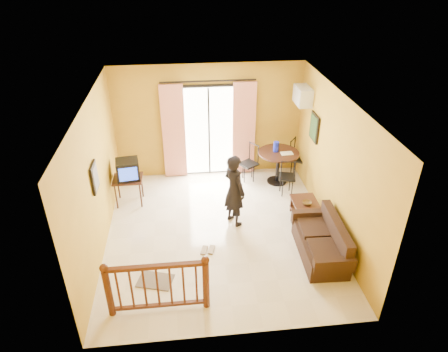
{
  "coord_description": "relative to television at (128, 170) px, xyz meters",
  "views": [
    {
      "loc": [
        -0.62,
        -6.46,
        5.08
      ],
      "look_at": [
        0.12,
        0.2,
        1.2
      ],
      "focal_mm": 32.0,
      "sensor_mm": 36.0,
      "label": 1
    }
  ],
  "objects": [
    {
      "name": "sandals",
      "position": [
        1.59,
        -1.86,
        -0.84
      ],
      "size": [
        0.31,
        0.27,
        0.03
      ],
      "color": "brown",
      "rests_on": "ground"
    },
    {
      "name": "room_shell",
      "position": [
        1.87,
        -1.3,
        0.85
      ],
      "size": [
        5.0,
        5.0,
        5.0
      ],
      "color": "white",
      "rests_on": "ground"
    },
    {
      "name": "serving_tray",
      "position": [
        3.65,
        0.44,
        -0.03
      ],
      "size": [
        0.29,
        0.19,
        0.02
      ],
      "primitive_type": "cube",
      "rotation": [
        0.0,
        0.0,
        0.04
      ],
      "color": "#EAE7C7",
      "rests_on": "dining_table"
    },
    {
      "name": "bowl",
      "position": [
        3.72,
        -1.11,
        -0.41
      ],
      "size": [
        0.22,
        0.22,
        0.06
      ],
      "primitive_type": "imported",
      "rotation": [
        0.0,
        0.0,
        0.15
      ],
      "color": "brown",
      "rests_on": "coffee_table"
    },
    {
      "name": "air_conditioner",
      "position": [
        3.96,
        0.65,
        1.3
      ],
      "size": [
        0.31,
        0.6,
        0.4
      ],
      "color": "white",
      "rests_on": "room_shell"
    },
    {
      "name": "ground",
      "position": [
        1.87,
        -1.3,
        -0.85
      ],
      "size": [
        5.0,
        5.0,
        0.0
      ],
      "primitive_type": "plane",
      "color": "beige",
      "rests_on": "ground"
    },
    {
      "name": "botanical_print",
      "position": [
        4.09,
        0.0,
        0.8
      ],
      "size": [
        0.05,
        0.5,
        0.6
      ],
      "color": "black",
      "rests_on": "room_shell"
    },
    {
      "name": "tv_table",
      "position": [
        -0.03,
        0.0,
        -0.3
      ],
      "size": [
        0.64,
        0.53,
        0.64
      ],
      "color": "black",
      "rests_on": "ground"
    },
    {
      "name": "stair_balustrade",
      "position": [
        0.72,
        -3.2,
        -0.29
      ],
      "size": [
        1.63,
        0.13,
        1.04
      ],
      "color": "#471E0F",
      "rests_on": "ground"
    },
    {
      "name": "standing_person",
      "position": [
        2.21,
        -0.99,
        -0.07
      ],
      "size": [
        0.62,
        0.68,
        1.57
      ],
      "primitive_type": "imported",
      "rotation": [
        0.0,
        0.0,
        2.11
      ],
      "color": "black",
      "rests_on": "ground"
    },
    {
      "name": "doormat",
      "position": [
        0.62,
        -2.55,
        -0.84
      ],
      "size": [
        0.69,
        0.56,
        0.02
      ],
      "primitive_type": "cube",
      "rotation": [
        0.0,
        0.0,
        -0.29
      ],
      "color": "#62584E",
      "rests_on": "ground"
    },
    {
      "name": "dining_table",
      "position": [
        3.48,
        0.54,
        -0.21
      ],
      "size": [
        0.98,
        0.98,
        0.81
      ],
      "color": "black",
      "rests_on": "ground"
    },
    {
      "name": "water_jug",
      "position": [
        3.42,
        0.59,
        0.08
      ],
      "size": [
        0.13,
        0.13,
        0.25
      ],
      "primitive_type": "cylinder",
      "color": "#1520CD",
      "rests_on": "dining_table"
    },
    {
      "name": "balcony_door",
      "position": [
        1.87,
        1.13,
        0.33
      ],
      "size": [
        2.25,
        0.14,
        2.46
      ],
      "color": "black",
      "rests_on": "ground"
    },
    {
      "name": "dining_chairs",
      "position": [
        3.48,
        0.51,
        -0.85
      ],
      "size": [
        1.84,
        1.39,
        0.95
      ],
      "color": "black",
      "rests_on": "ground"
    },
    {
      "name": "coffee_table",
      "position": [
        3.72,
        -1.15,
        -0.58
      ],
      "size": [
        0.52,
        0.94,
        0.42
      ],
      "color": "black",
      "rests_on": "ground"
    },
    {
      "name": "picture_left",
      "position": [
        -0.35,
        -1.5,
        0.7
      ],
      "size": [
        0.05,
        0.42,
        0.52
      ],
      "color": "black",
      "rests_on": "room_shell"
    },
    {
      "name": "television",
      "position": [
        0.0,
        0.0,
        0.0
      ],
      "size": [
        0.54,
        0.5,
        0.43
      ],
      "rotation": [
        0.0,
        0.0,
        0.14
      ],
      "color": "black",
      "rests_on": "tv_table"
    },
    {
      "name": "sofa",
      "position": [
        3.72,
        -2.2,
        -0.57
      ],
      "size": [
        0.78,
        1.59,
        0.75
      ],
      "rotation": [
        0.0,
        0.0,
        -0.04
      ],
      "color": "black",
      "rests_on": "ground"
    }
  ]
}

